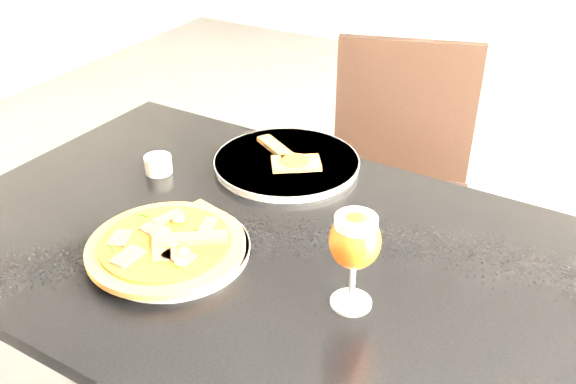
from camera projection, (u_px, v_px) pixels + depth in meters
The scene contains 9 objects.
dining_table at pixel (249, 276), 1.25m from camera, with size 1.22×0.84×0.75m.
chair_far at pixel (396, 191), 1.84m from camera, with size 0.52×0.52×0.90m.
plate_main at pixel (173, 250), 1.16m from camera, with size 0.28×0.28×0.01m, color silver.
pizza at pixel (167, 245), 1.15m from camera, with size 0.28×0.28×0.03m.
plate_second at pixel (287, 163), 1.44m from camera, with size 0.32×0.32×0.02m, color silver.
crust_scraps at pixel (289, 158), 1.43m from camera, with size 0.20×0.15×0.01m.
loose_crust at pixel (213, 213), 1.27m from camera, with size 0.11×0.02×0.01m, color brown.
sauce_cup at pixel (158, 164), 1.41m from camera, with size 0.06×0.06×0.04m.
beer_glass at pixel (355, 242), 0.98m from camera, with size 0.08×0.08×0.17m.
Camera 1 is at (0.62, -1.11, 1.45)m, focal length 40.00 mm.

